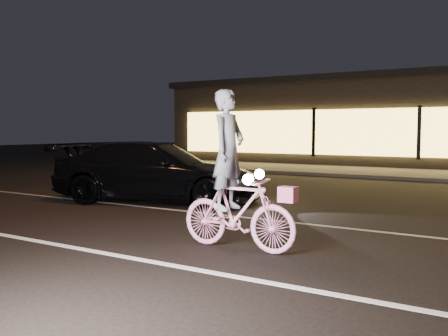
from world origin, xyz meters
The scene contains 7 objects.
ground centered at (0.00, 0.00, 0.00)m, with size 90.00×90.00×0.00m, color black.
lane_stripe_near centered at (0.00, -1.50, 0.00)m, with size 60.00×0.12×0.01m, color silver.
lane_stripe_far centered at (0.00, 2.00, 0.00)m, with size 60.00×0.10×0.01m, color gray.
sidewalk centered at (0.00, 13.00, 0.06)m, with size 30.00×4.00×0.12m, color #383533.
storefront centered at (0.00, 18.97, 2.15)m, with size 25.40×8.42×4.20m.
cyclist centered at (0.30, -0.33, 0.82)m, with size 1.83×0.63×2.30m.
sedan centered at (-3.71, 2.78, 0.72)m, with size 5.32×3.38×1.44m.
Camera 1 is at (3.89, -6.45, 1.73)m, focal length 40.00 mm.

